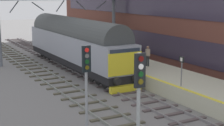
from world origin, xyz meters
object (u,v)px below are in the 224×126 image
at_px(signal_post_mid, 86,77).
at_px(diesel_locomotive, 75,42).
at_px(signal_post_near, 139,97).
at_px(waiting_passenger, 148,54).
at_px(platform_number_sign, 182,66).

bearing_deg(signal_post_mid, diesel_locomotive, 69.30).
distance_m(signal_post_near, waiting_passenger, 15.67).
bearing_deg(signal_post_near, signal_post_mid, 90.00).
xyz_separation_m(diesel_locomotive, signal_post_mid, (-5.42, -14.34, 0.38)).
distance_m(diesel_locomotive, signal_post_near, 19.72).
bearing_deg(signal_post_near, waiting_passenger, 54.26).
xyz_separation_m(signal_post_mid, waiting_passenger, (9.13, 8.08, -0.87)).
bearing_deg(signal_post_near, platform_number_sign, 41.09).
relative_size(signal_post_near, platform_number_sign, 2.48).
xyz_separation_m(signal_post_near, signal_post_mid, (0.00, 4.61, -0.21)).
relative_size(diesel_locomotive, signal_post_mid, 4.18).
xyz_separation_m(signal_post_near, waiting_passenger, (9.13, 12.69, -1.08)).
distance_m(diesel_locomotive, platform_number_sign, 12.62).
bearing_deg(waiting_passenger, signal_post_near, 134.01).
bearing_deg(waiting_passenger, diesel_locomotive, 20.41).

